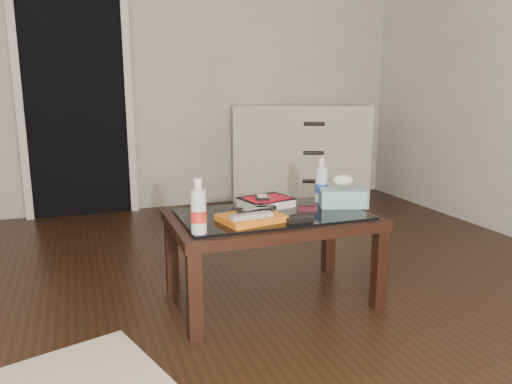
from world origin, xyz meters
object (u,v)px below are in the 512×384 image
Objects in this scene: dresser at (301,155)px; water_bottle_left at (198,206)px; coffee_table at (272,226)px; tissue_box at (342,198)px; water_bottle_right at (321,180)px; textbook at (266,202)px.

water_bottle_left is (-1.46, -2.12, 0.13)m from dresser.
coffee_table is 4.35× the size of tissue_box.
coffee_table is 4.20× the size of water_bottle_left.
coffee_table is 2.18m from dresser.
water_bottle_left is 0.84m from tissue_box.
tissue_box is (0.05, -0.14, -0.07)m from water_bottle_right.
water_bottle_right is (0.34, 0.14, 0.18)m from coffee_table.
water_bottle_left is at bearing -102.18° from dresser.
textbook is (-1.02, -1.78, 0.03)m from dresser.
textbook is 1.05× the size of water_bottle_right.
tissue_box is (0.39, 0.00, 0.11)m from coffee_table.
tissue_box is (-0.65, -1.91, 0.06)m from dresser.
coffee_table is 0.50m from water_bottle_left.
dresser is 5.46× the size of water_bottle_right.
coffee_table is at bearing -96.16° from dresser.
tissue_box is (0.37, -0.14, 0.02)m from textbook.
water_bottle_left is at bearing -153.94° from coffee_table.
water_bottle_left is at bearing -155.48° from water_bottle_right.
textbook is 0.57m from water_bottle_left.
dresser reaches higher than water_bottle_right.
dresser is 5.65× the size of tissue_box.
water_bottle_right is (-0.70, -1.77, 0.13)m from dresser.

